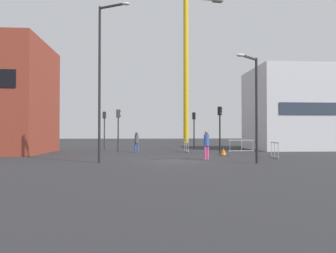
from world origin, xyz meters
name	(u,v)px	position (x,y,z in m)	size (l,w,h in m)	color
ground	(174,161)	(0.00, 0.00, 0.00)	(160.00, 160.00, 0.00)	#28282B
brick_building	(2,98)	(-13.58, 8.39, 4.59)	(7.22, 8.64, 9.19)	brown
office_block	(319,110)	(16.26, 12.95, 4.13)	(13.98, 7.81, 8.25)	silver
construction_crane	(183,43)	(5.09, 37.53, 17.50)	(19.32, 3.42, 26.55)	gold
streetlamp_tall	(103,72)	(-4.16, -1.02, 5.18)	(1.81, 1.01, 8.93)	#232326
streetlamp_short	(254,99)	(4.29, -2.00, 3.59)	(1.52, 1.27, 5.92)	#232326
traffic_light_near	(104,124)	(-5.86, 14.15, 2.61)	(0.39, 0.30, 3.88)	#2D2D30
traffic_light_far	(118,123)	(-4.04, 9.02, 2.52)	(0.39, 0.33, 3.74)	#2D2D30
traffic_light_corner	(220,122)	(4.36, 6.56, 2.59)	(0.34, 0.39, 3.84)	black
traffic_light_island	(194,125)	(3.27, 13.39, 2.56)	(0.39, 0.32, 3.79)	black
pedestrian_walking	(137,141)	(-2.45, 8.76, 1.03)	(0.34, 0.34, 1.77)	#33519E
pedestrian_waiting	(206,143)	(2.17, 0.90, 1.08)	(0.34, 0.34, 1.84)	#D14C8C
safety_barrier_mid_span	(241,146)	(6.93, 9.16, 0.56)	(2.39, 0.23, 1.08)	#B2B5BA
safety_barrier_rear	(186,146)	(1.96, 9.28, 0.56)	(0.14, 2.14, 1.08)	#B2B5BA
safety_barrier_right_run	(275,150)	(6.94, 1.66, 0.56)	(0.30, 1.90, 1.08)	#9EA0A5
traffic_cone_by_barrier	(224,152)	(4.18, 4.59, 0.26)	(0.55, 0.55, 0.56)	black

